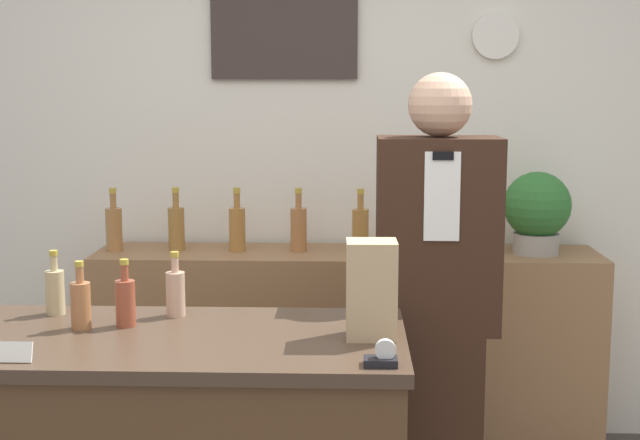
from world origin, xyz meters
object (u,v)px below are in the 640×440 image
object	(u,v)px
tape_dispenser	(382,357)
potted_plant	(537,210)
paper_bag	(371,289)
shopkeeper	(436,313)

from	to	relation	value
tape_dispenser	potted_plant	bearing A→B (deg)	65.22
tape_dispenser	paper_bag	bearing A→B (deg)	95.18
potted_plant	paper_bag	size ratio (longest dim) A/B	1.24
tape_dispenser	shopkeeper	bearing A→B (deg)	74.99
shopkeeper	potted_plant	world-z (taller)	shopkeeper
shopkeeper	potted_plant	distance (m)	0.93
shopkeeper	paper_bag	size ratio (longest dim) A/B	5.84
potted_plant	tape_dispenser	world-z (taller)	potted_plant
potted_plant	tape_dispenser	xyz separation A→B (m)	(-0.72, -1.56, -0.18)
potted_plant	tape_dispenser	size ratio (longest dim) A/B	3.98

